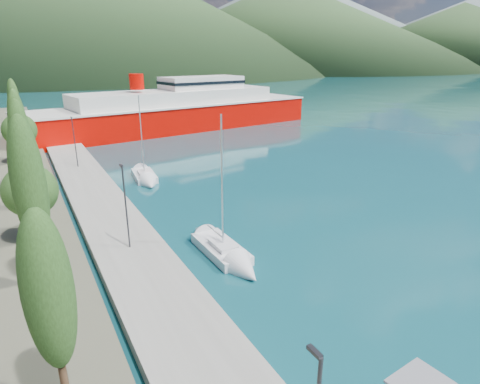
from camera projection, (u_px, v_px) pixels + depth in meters
ground at (70, 103)px, 120.77m from camera, size 1400.00×1400.00×0.00m
quay at (99, 202)px, 38.74m from camera, size 5.00×88.00×0.80m
hills_far at (120, 8)px, 571.74m from camera, size 1480.00×900.00×180.00m
hills_near at (142, 13)px, 358.61m from camera, size 1010.00×520.00×115.00m
tree_row at (21, 142)px, 39.79m from camera, size 4.09×63.38×10.30m
lamp_posts at (120, 198)px, 28.93m from camera, size 0.15×45.97×6.06m
sailboat_near at (233, 260)px, 27.92m from camera, size 2.43×7.79×11.14m
sailboat_mid at (147, 180)px, 45.69m from camera, size 3.07×7.38×10.54m
ferry at (178, 111)px, 77.69m from camera, size 57.78×19.80×11.25m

